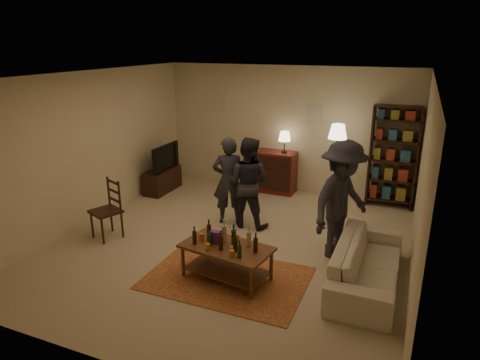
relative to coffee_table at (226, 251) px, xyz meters
The scene contains 13 objects.
floor 1.17m from the coffee_table, 110.24° to the left, with size 6.00×6.00×0.00m, color #C6B793.
room_shell 4.36m from the coffee_table, 104.37° to the left, with size 6.00×6.00×6.00m.
rug 0.43m from the coffee_table, ahead, with size 2.20×1.50×0.01m, color maroon.
coffee_table is the anchor object (origin of this frame).
dining_chair 2.42m from the coffee_table, 168.43° to the left, with size 0.58×0.58×1.02m.
tv_stand 3.99m from the coffee_table, 134.99° to the left, with size 0.40×1.00×1.06m.
dresser 3.78m from the coffee_table, 98.66° to the left, with size 1.00×0.50×1.36m.
bookshelf 4.28m from the coffee_table, 63.83° to the left, with size 0.90×0.34×2.02m.
floor_lamp 3.64m from the coffee_table, 76.31° to the left, with size 0.36×0.36×1.65m.
sofa 1.93m from the coffee_table, 18.86° to the left, with size 2.08×0.81×0.61m, color beige.
person_left 2.01m from the coffee_table, 112.94° to the left, with size 0.58×0.38×1.59m, color #27272F.
person_right 1.89m from the coffee_table, 102.38° to the left, with size 0.79×0.61×1.62m, color #25242B.
person_by_sofa 1.88m from the coffee_table, 43.35° to the left, with size 1.19×0.68×1.83m, color #2A2831.
Camera 1 is at (2.58, -5.83, 3.18)m, focal length 32.00 mm.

